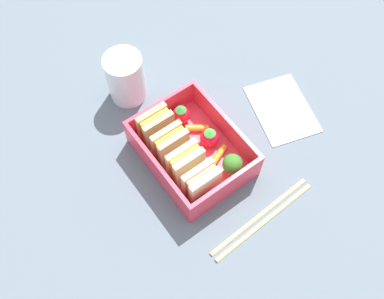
# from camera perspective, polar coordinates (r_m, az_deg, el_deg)

# --- Properties ---
(ground_plane) EXTENTS (1.20, 1.20, 0.02)m
(ground_plane) POSITION_cam_1_polar(r_m,az_deg,el_deg) (0.69, -0.00, -1.43)
(ground_plane) COLOR #515E68
(bento_tray) EXTENTS (0.17, 0.13, 0.01)m
(bento_tray) POSITION_cam_1_polar(r_m,az_deg,el_deg) (0.67, -0.00, -0.83)
(bento_tray) COLOR #E1344A
(bento_tray) RESTS_ON ground_plane
(bento_rim) EXTENTS (0.17, 0.13, 0.05)m
(bento_rim) POSITION_cam_1_polar(r_m,az_deg,el_deg) (0.65, -0.00, 0.34)
(bento_rim) COLOR #E1344A
(bento_rim) RESTS_ON bento_tray
(sandwich_left) EXTENTS (0.03, 0.05, 0.06)m
(sandwich_left) POSITION_cam_1_polar(r_m,az_deg,el_deg) (0.61, 1.25, -4.44)
(sandwich_left) COLOR beige
(sandwich_left) RESTS_ON bento_tray
(sandwich_center_left) EXTENTS (0.03, 0.05, 0.06)m
(sandwich_center_left) POSITION_cam_1_polar(r_m,az_deg,el_deg) (0.63, -0.87, -1.83)
(sandwich_center_left) COLOR beige
(sandwich_center_left) RESTS_ON bento_tray
(sandwich_center) EXTENTS (0.03, 0.05, 0.06)m
(sandwich_center) POSITION_cam_1_polar(r_m,az_deg,el_deg) (0.64, -2.90, 0.66)
(sandwich_center) COLOR tan
(sandwich_center) RESTS_ON bento_tray
(sandwich_center_right) EXTENTS (0.03, 0.05, 0.06)m
(sandwich_center_right) POSITION_cam_1_polar(r_m,az_deg,el_deg) (0.66, -4.82, 3.04)
(sandwich_center_right) COLOR tan
(sandwich_center_right) RESTS_ON bento_tray
(broccoli_floret) EXTENTS (0.03, 0.03, 0.04)m
(broccoli_floret) POSITION_cam_1_polar(r_m,az_deg,el_deg) (0.64, 5.42, -1.98)
(broccoli_floret) COLOR #90BD5A
(broccoli_floret) RESTS_ON bento_tray
(carrot_stick_far_left) EXTENTS (0.03, 0.05, 0.01)m
(carrot_stick_far_left) POSITION_cam_1_polar(r_m,az_deg,el_deg) (0.66, 3.32, -1.14)
(carrot_stick_far_left) COLOR orange
(carrot_stick_far_left) RESTS_ON bento_tray
(strawberry_left) EXTENTS (0.03, 0.03, 0.04)m
(strawberry_left) POSITION_cam_1_polar(r_m,az_deg,el_deg) (0.66, 2.52, 1.38)
(strawberry_left) COLOR red
(strawberry_left) RESTS_ON bento_tray
(carrot_stick_left) EXTENTS (0.03, 0.04, 0.01)m
(carrot_stick_left) POSITION_cam_1_polar(r_m,az_deg,el_deg) (0.68, 0.71, 2.87)
(carrot_stick_left) COLOR orange
(carrot_stick_left) RESTS_ON bento_tray
(strawberry_far_left) EXTENTS (0.03, 0.03, 0.04)m
(strawberry_far_left) POSITION_cam_1_polar(r_m,az_deg,el_deg) (0.69, -1.48, 4.66)
(strawberry_far_left) COLOR red
(strawberry_far_left) RESTS_ON bento_tray
(chopstick_pair) EXTENTS (0.02, 0.19, 0.01)m
(chopstick_pair) POSITION_cam_1_polar(r_m,az_deg,el_deg) (0.65, 9.35, -9.03)
(chopstick_pair) COLOR tan
(chopstick_pair) RESTS_ON ground_plane
(drinking_glass) EXTENTS (0.06, 0.06, 0.09)m
(drinking_glass) POSITION_cam_1_polar(r_m,az_deg,el_deg) (0.71, -8.83, 9.44)
(drinking_glass) COLOR white
(drinking_glass) RESTS_ON ground_plane
(folded_napkin) EXTENTS (0.14, 0.12, 0.00)m
(folded_napkin) POSITION_cam_1_polar(r_m,az_deg,el_deg) (0.74, 11.92, 5.32)
(folded_napkin) COLOR white
(folded_napkin) RESTS_ON ground_plane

